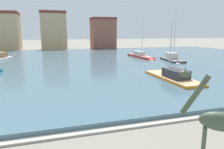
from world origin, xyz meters
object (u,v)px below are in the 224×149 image
at_px(sailboat_red, 142,57).
at_px(sailboat_white, 0,59).
at_px(giraffe_statue, 216,123).
at_px(sailboat_black, 173,60).
at_px(sailboat_orange, 169,77).

bearing_deg(sailboat_red, sailboat_white, 170.23).
xyz_separation_m(giraffe_statue, sailboat_black, (14.73, 25.46, -1.51)).
distance_m(sailboat_orange, sailboat_red, 18.38).
xyz_separation_m(sailboat_white, sailboat_red, (25.81, -4.44, -0.02)).
relative_size(sailboat_orange, sailboat_black, 1.08).
distance_m(giraffe_statue, sailboat_orange, 15.25).
bearing_deg(sailboat_black, giraffe_statue, -120.05).
bearing_deg(giraffe_statue, sailboat_red, 69.84).
distance_m(giraffe_statue, sailboat_white, 38.59).
xyz_separation_m(sailboat_orange, sailboat_red, (4.86, 17.73, 0.02)).
relative_size(giraffe_statue, sailboat_orange, 0.44).
height_order(sailboat_black, sailboat_red, sailboat_black).
xyz_separation_m(giraffe_statue, sailboat_red, (11.51, 31.36, -1.54)).
height_order(giraffe_statue, sailboat_white, sailboat_white).
bearing_deg(sailboat_red, giraffe_statue, -110.16).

